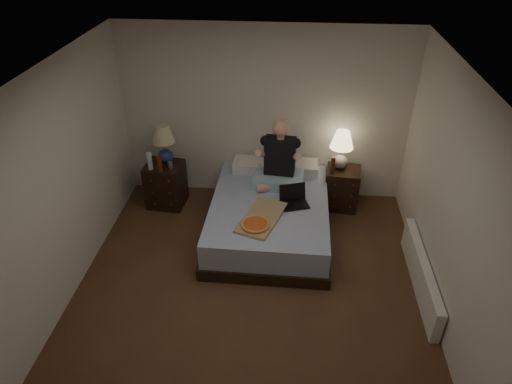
# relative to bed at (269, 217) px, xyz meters

# --- Properties ---
(floor) EXTENTS (4.00, 4.50, 0.00)m
(floor) POSITION_rel_bed_xyz_m (-0.15, -1.24, -0.25)
(floor) COLOR brown
(floor) RESTS_ON ground
(ceiling) EXTENTS (4.00, 4.50, 0.00)m
(ceiling) POSITION_rel_bed_xyz_m (-0.15, -1.24, 2.25)
(ceiling) COLOR white
(ceiling) RESTS_ON ground
(wall_back) EXTENTS (4.00, 0.00, 2.50)m
(wall_back) POSITION_rel_bed_xyz_m (-0.15, 1.01, 1.00)
(wall_back) COLOR silver
(wall_back) RESTS_ON ground
(wall_left) EXTENTS (0.00, 4.50, 2.50)m
(wall_left) POSITION_rel_bed_xyz_m (-2.15, -1.24, 1.00)
(wall_left) COLOR silver
(wall_left) RESTS_ON ground
(wall_right) EXTENTS (0.00, 4.50, 2.50)m
(wall_right) POSITION_rel_bed_xyz_m (1.85, -1.24, 1.00)
(wall_right) COLOR silver
(wall_right) RESTS_ON ground
(bed) EXTENTS (1.52, 2.02, 0.50)m
(bed) POSITION_rel_bed_xyz_m (0.00, 0.00, 0.00)
(bed) COLOR #5B79B6
(bed) RESTS_ON floor
(nightstand_left) EXTENTS (0.54, 0.49, 0.65)m
(nightstand_left) POSITION_rel_bed_xyz_m (-1.53, 0.55, 0.08)
(nightstand_left) COLOR black
(nightstand_left) RESTS_ON floor
(nightstand_right) EXTENTS (0.51, 0.46, 0.61)m
(nightstand_right) POSITION_rel_bed_xyz_m (0.99, 0.71, 0.05)
(nightstand_right) COLOR black
(nightstand_right) RESTS_ON floor
(lamp_left) EXTENTS (0.37, 0.37, 0.56)m
(lamp_left) POSITION_rel_bed_xyz_m (-1.51, 0.64, 0.68)
(lamp_left) COLOR navy
(lamp_left) RESTS_ON nightstand_left
(lamp_right) EXTENTS (0.38, 0.38, 0.56)m
(lamp_right) POSITION_rel_bed_xyz_m (0.93, 0.76, 0.64)
(lamp_right) COLOR gray
(lamp_right) RESTS_ON nightstand_right
(water_bottle) EXTENTS (0.07, 0.07, 0.25)m
(water_bottle) POSITION_rel_bed_xyz_m (-1.67, 0.42, 0.53)
(water_bottle) COLOR silver
(water_bottle) RESTS_ON nightstand_left
(soda_can) EXTENTS (0.07, 0.07, 0.10)m
(soda_can) POSITION_rel_bed_xyz_m (-1.40, 0.46, 0.45)
(soda_can) COLOR beige
(soda_can) RESTS_ON nightstand_left
(beer_bottle_left) EXTENTS (0.06, 0.06, 0.23)m
(beer_bottle_left) POSITION_rel_bed_xyz_m (-1.52, 0.37, 0.52)
(beer_bottle_left) COLOR #5D2C0D
(beer_bottle_left) RESTS_ON nightstand_left
(beer_bottle_right) EXTENTS (0.06, 0.06, 0.23)m
(beer_bottle_right) POSITION_rel_bed_xyz_m (0.83, 0.64, 0.47)
(beer_bottle_right) COLOR #51240B
(beer_bottle_right) RESTS_ON nightstand_right
(person) EXTENTS (0.71, 0.58, 0.93)m
(person) POSITION_rel_bed_xyz_m (0.10, 0.42, 0.71)
(person) COLOR black
(person) RESTS_ON bed
(laptop) EXTENTS (0.41, 0.37, 0.24)m
(laptop) POSITION_rel_bed_xyz_m (0.32, -0.07, 0.37)
(laptop) COLOR black
(laptop) RESTS_ON bed
(pizza_box) EXTENTS (0.62, 0.85, 0.08)m
(pizza_box) POSITION_rel_bed_xyz_m (-0.14, -0.58, 0.29)
(pizza_box) COLOR tan
(pizza_box) RESTS_ON bed
(radiator) EXTENTS (0.10, 1.60, 0.40)m
(radiator) POSITION_rel_bed_xyz_m (1.78, -0.89, -0.05)
(radiator) COLOR white
(radiator) RESTS_ON floor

